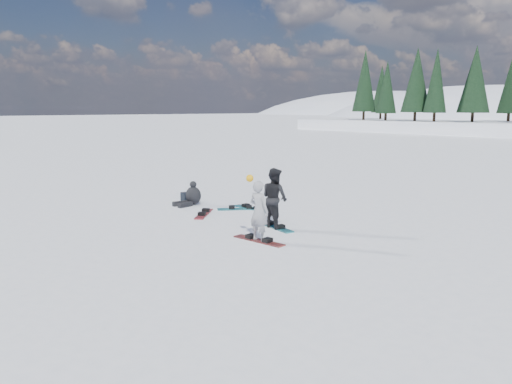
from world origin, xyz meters
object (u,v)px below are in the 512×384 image
Objects in this scene: snowboarder_woman at (259,211)px; snowboard_loose_b at (204,214)px; seated_rider at (192,196)px; gear_bag at (187,197)px; snowboard_loose_a at (240,209)px; snowboard_loose_c at (252,208)px; snowboarder_man at (275,198)px.

snowboarder_woman is 3.65m from snowboard_loose_b.
snowboard_loose_b is at bearing -19.55° from seated_rider.
gear_bag is 0.30× the size of snowboard_loose_a.
snowboarder_woman is at bearing -88.03° from snowboard_loose_a.
seated_rider is at bearing -153.37° from snowboard_loose_c.
snowboard_loose_c is at bearing 32.27° from seated_rider.
snowboarder_woman reaches higher than gear_bag.
snowboard_loose_b and snowboard_loose_a have the same top height.
snowboard_loose_c is at bearing 8.80° from snowboard_loose_a.
snowboard_loose_a is at bearing -39.93° from snowboarder_woman.
seated_rider reaches higher than gear_bag.
snowboard_loose_c is (-2.34, 1.24, -0.81)m from snowboarder_man.
gear_bag reaches higher than snowboard_loose_a.
snowboarder_man is at bearing 58.07° from snowboard_loose_b.
snowboarder_woman is at bearing -17.16° from gear_bag.
snowboard_loose_b is (-3.46, 0.88, -0.76)m from snowboarder_woman.
snowboarder_man reaches higher than seated_rider.
snowboard_loose_c is at bearing 127.08° from snowboard_loose_b.
gear_bag is at bearing -165.47° from snowboard_loose_c.
snowboard_loose_c is at bearing -22.29° from snowboarder_man.
snowboarder_man is 1.70× the size of seated_rider.
snowboarder_woman is 1.00× the size of snowboarder_man.
gear_bag is 2.69m from snowboard_loose_c.
snowboarder_man is 4.23m from seated_rider.
gear_bag is at bearing 0.50° from snowboarder_man.
snowboard_loose_b is at bearing -21.64° from gear_bag.
seated_rider is at bearing 148.74° from snowboard_loose_a.
snowboard_loose_a is at bearing 131.31° from snowboard_loose_b.
snowboard_loose_c and snowboard_loose_a have the same top height.
snowboarder_man is at bearing 0.28° from seated_rider.
snowboarder_man is 4.97m from gear_bag.
snowboarder_woman is 3.69× the size of gear_bag.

